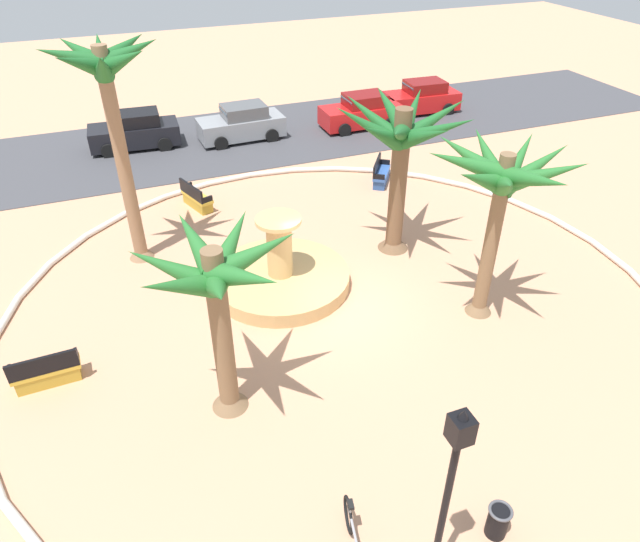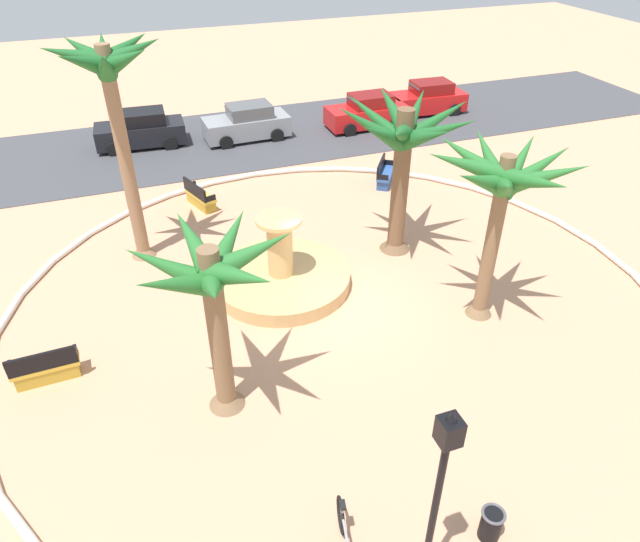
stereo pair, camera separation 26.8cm
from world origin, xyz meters
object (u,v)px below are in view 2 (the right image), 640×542
Objects in this scene: palm_tree_mid_plaza at (403,143)px; parked_car_rightmost at (428,99)px; parked_car_leftmost at (141,130)px; parked_car_third at (367,112)px; trash_bin at (491,524)px; palm_tree_far_side at (502,186)px; parked_car_second at (247,123)px; bench_north at (46,369)px; fountain at (281,276)px; bench_east at (200,198)px; palm_tree_near_fountain at (112,92)px; bicycle_red_frame at (345,539)px; palm_tree_by_curb at (213,287)px; bench_west at (385,176)px; lamppost at (437,495)px.

parked_car_rightmost is (7.75, 11.84, -2.98)m from palm_tree_mid_plaza.
parked_car_leftmost is 10.95m from parked_car_third.
trash_bin is 22.61m from parked_car_leftmost.
palm_tree_far_side reaches higher than parked_car_second.
palm_tree_far_side is at bearing -6.93° from bench_north.
fountain is 6.19m from bench_east.
palm_tree_near_fountain is 13.05m from bicycle_red_frame.
palm_tree_by_curb reaches higher than bench_west.
bench_east is 0.41× the size of parked_car_rightmost.
fountain is at bearing 145.90° from palm_tree_far_side.
parked_car_leftmost reaches higher than bench_east.
bicycle_red_frame is at bearing -99.33° from parked_car_second.
trash_bin is at bearing -51.84° from palm_tree_by_curb.
lamppost is 2.63m from bicycle_red_frame.
bench_north is at bearing -150.00° from bench_west.
parked_car_rightmost is at bearing 37.87° from bench_north.
parked_car_third is (6.77, 20.89, 0.39)m from trash_bin.
fountain is at bearing 58.20° from palm_tree_by_curb.
parked_car_leftmost is at bearing 119.73° from palm_tree_mid_plaza.
palm_tree_mid_plaza is at bearing -111.75° from bench_west.
fountain is 1.03× the size of parked_car_rightmost.
fountain is at bearing -40.32° from palm_tree_near_fountain.
lamppost reaches higher than parked_car_second.
palm_tree_mid_plaza is (4.20, 0.71, 3.43)m from fountain.
lamppost is (-0.35, -9.59, 2.25)m from fountain.
bench_north is 0.40× the size of parked_car_third.
bench_north is 10.79m from trash_bin.
parked_car_third is at bearing 78.09° from palm_tree_far_side.
bench_west reaches higher than bicycle_red_frame.
parked_car_third is at bearing 72.04° from trash_bin.
parked_car_second is at bearing 121.02° from bench_west.
palm_tree_near_fountain is 4.13× the size of bicycle_red_frame.
bench_west is at bearing 82.26° from palm_tree_far_side.
parked_car_rightmost is at bearing 66.02° from palm_tree_far_side.
palm_tree_by_curb is 19.34m from parked_car_third.
lamppost is 6.03× the size of trash_bin.
bench_north reaches higher than trash_bin.
parked_car_rightmost is at bearing 60.95° from lamppost.
palm_tree_mid_plaza is 10.90m from trash_bin.
bench_east is at bearing 175.43° from bench_west.
bicycle_red_frame is (-7.47, -14.01, 0.04)m from bench_west.
bicycle_red_frame is at bearing -78.47° from palm_tree_near_fountain.
fountain is at bearing 87.91° from lamppost.
parked_car_second and parked_car_rightmost have the same top height.
palm_tree_far_side is 3.16× the size of bench_north.
bench_west is at bearing -107.57° from parked_car_third.
bench_west is at bearing 71.88° from trash_bin.
palm_tree_mid_plaza is 14.46m from parked_car_leftmost.
palm_tree_far_side reaches higher than palm_tree_mid_plaza.
palm_tree_by_curb reaches higher than parked_car_rightmost.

